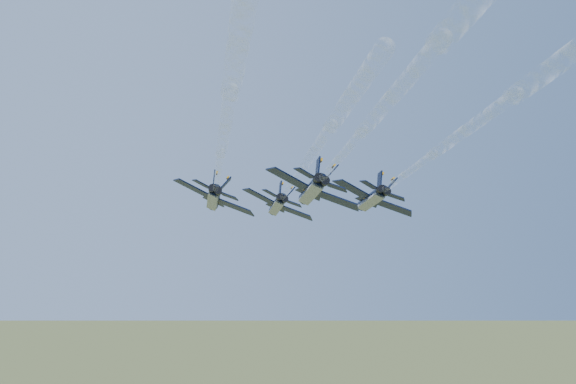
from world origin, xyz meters
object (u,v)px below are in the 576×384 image
object	(u,v)px
jet_lead	(277,205)
jet_left	(214,198)
jet_slot	(312,190)
jet_right	(371,199)

from	to	relation	value
jet_lead	jet_left	world-z (taller)	same
jet_left	jet_slot	size ratio (longest dim) A/B	1.00
jet_right	jet_slot	bearing A→B (deg)	-127.28
jet_lead	jet_slot	world-z (taller)	same
jet_lead	jet_left	distance (m)	17.42
jet_left	jet_slot	distance (m)	18.81
jet_right	jet_slot	world-z (taller)	same
jet_lead	jet_right	size ratio (longest dim) A/B	1.00
jet_right	jet_slot	distance (m)	17.15
jet_lead	jet_right	xyz separation A→B (m)	(7.74, -17.73, 0.00)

